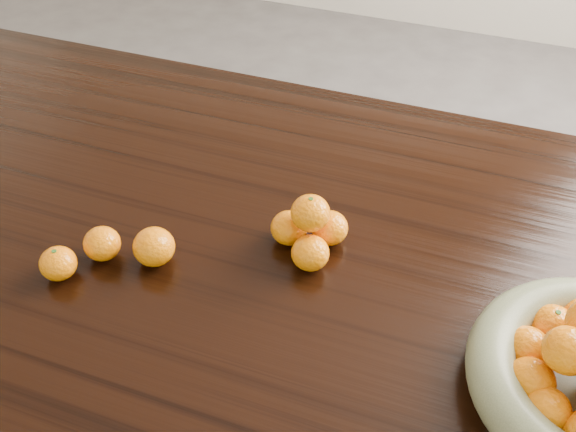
% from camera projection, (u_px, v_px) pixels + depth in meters
% --- Properties ---
extents(dining_table, '(2.00, 1.00, 0.75)m').
position_uv_depth(dining_table, '(275.00, 274.00, 1.16)').
color(dining_table, black).
rests_on(dining_table, ground).
extents(orange_pyramid, '(0.13, 0.13, 0.11)m').
position_uv_depth(orange_pyramid, '(310.00, 230.00, 1.05)').
color(orange_pyramid, orange).
rests_on(orange_pyramid, dining_table).
extents(loose_orange_0, '(0.06, 0.06, 0.05)m').
position_uv_depth(loose_orange_0, '(58.00, 263.00, 1.02)').
color(loose_orange_0, orange).
rests_on(loose_orange_0, dining_table).
extents(loose_orange_1, '(0.06, 0.06, 0.06)m').
position_uv_depth(loose_orange_1, '(102.00, 244.00, 1.05)').
color(loose_orange_1, orange).
rests_on(loose_orange_1, dining_table).
extents(loose_orange_2, '(0.07, 0.07, 0.06)m').
position_uv_depth(loose_orange_2, '(154.00, 247.00, 1.04)').
color(loose_orange_2, orange).
rests_on(loose_orange_2, dining_table).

